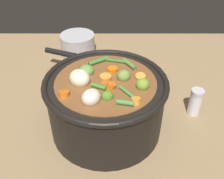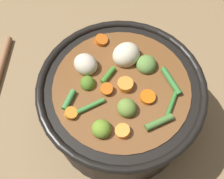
% 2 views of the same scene
% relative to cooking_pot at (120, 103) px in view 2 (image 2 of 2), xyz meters
% --- Properties ---
extents(ground_plane, '(1.10, 1.10, 0.00)m').
position_rel_cooking_pot_xyz_m(ground_plane, '(0.00, -0.00, -0.08)').
color(ground_plane, '#8C704C').
extents(cooking_pot, '(0.29, 0.29, 0.17)m').
position_rel_cooking_pot_xyz_m(cooking_pot, '(0.00, 0.00, 0.00)').
color(cooking_pot, black).
rests_on(cooking_pot, ground_plane).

